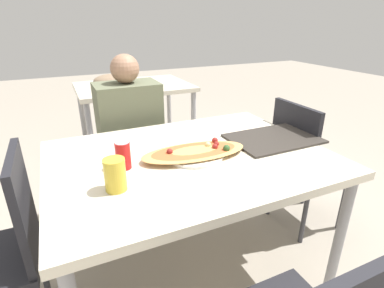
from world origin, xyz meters
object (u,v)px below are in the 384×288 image
at_px(chair_side_right, 303,161).
at_px(drink_glass, 115,175).
at_px(pizza_main, 195,152).
at_px(dining_table, 190,167).
at_px(chair_far_seated, 128,146).
at_px(chair_side_left, 2,247).
at_px(soda_can, 123,155).
at_px(person_seated, 130,127).

height_order(chair_side_right, drink_glass, chair_side_right).
distance_m(pizza_main, drink_glass, 0.44).
height_order(dining_table, chair_far_seated, chair_far_seated).
relative_size(chair_side_right, pizza_main, 1.66).
bearing_deg(drink_glass, dining_table, 23.17).
relative_size(dining_table, pizza_main, 2.49).
height_order(chair_side_right, pizza_main, chair_side_right).
distance_m(chair_side_right, pizza_main, 0.89).
relative_size(chair_side_left, chair_side_right, 1.00).
height_order(chair_side_right, soda_can, chair_side_right).
xyz_separation_m(dining_table, person_seated, (-0.13, 0.71, -0.00)).
relative_size(dining_table, chair_side_right, 1.50).
xyz_separation_m(chair_side_right, pizza_main, (-0.84, -0.11, 0.27)).
bearing_deg(chair_side_right, pizza_main, -82.66).
relative_size(dining_table, person_seated, 1.15).
height_order(chair_side_left, chair_side_right, same).
bearing_deg(chair_side_left, soda_can, -89.80).
xyz_separation_m(person_seated, pizza_main, (0.14, -0.73, 0.09)).
height_order(chair_side_left, pizza_main, chair_side_left).
distance_m(chair_side_right, soda_can, 1.22).
relative_size(chair_far_seated, pizza_main, 1.66).
distance_m(chair_side_left, chair_side_right, 1.71).
height_order(chair_far_seated, chair_side_right, same).
height_order(pizza_main, drink_glass, drink_glass).
bearing_deg(chair_far_seated, chair_side_left, 48.70).
xyz_separation_m(chair_side_left, pizza_main, (0.87, -0.02, 0.27)).
height_order(person_seated, drink_glass, person_seated).
xyz_separation_m(chair_far_seated, person_seated, (0.00, -0.12, 0.19)).
relative_size(chair_side_left, person_seated, 0.77).
bearing_deg(person_seated, pizza_main, 101.09).
height_order(chair_far_seated, soda_can, chair_far_seated).
distance_m(pizza_main, soda_can, 0.34).
xyz_separation_m(dining_table, chair_side_right, (0.85, 0.09, -0.19)).
height_order(soda_can, drink_glass, drink_glass).
bearing_deg(person_seated, dining_table, 100.12).
bearing_deg(pizza_main, soda_can, 176.32).
height_order(dining_table, person_seated, person_seated).
height_order(chair_side_left, person_seated, person_seated).
distance_m(chair_side_left, soda_can, 0.61).
xyz_separation_m(dining_table, pizza_main, (0.02, -0.02, 0.08)).
xyz_separation_m(chair_far_seated, pizza_main, (0.14, -0.85, 0.27)).
distance_m(dining_table, person_seated, 0.72).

